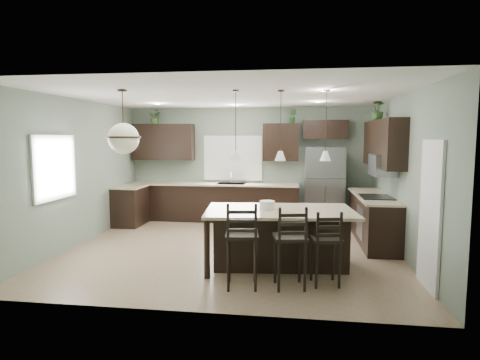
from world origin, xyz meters
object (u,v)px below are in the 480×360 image
kitchen_island (279,238)px  bar_stool_left (242,245)px  plant_back_left (155,117)px  bar_stool_center (290,247)px  bar_stool_right (325,247)px  refrigerator (324,186)px  serving_dish (267,205)px

kitchen_island → bar_stool_left: (-0.48, -0.97, 0.14)m
plant_back_left → bar_stool_center: bearing=-51.8°
kitchen_island → bar_stool_right: bearing=-52.9°
refrigerator → bar_stool_center: refrigerator is taller
bar_stool_right → plant_back_left: plant_back_left is taller
refrigerator → bar_stool_left: (-1.39, -4.15, -0.32)m
refrigerator → serving_dish: 3.39m
serving_dish → plant_back_left: (-3.05, 3.47, 1.59)m
serving_dish → bar_stool_right: size_ratio=0.22×
bar_stool_center → refrigerator: bearing=68.8°
serving_dish → plant_back_left: plant_back_left is taller
kitchen_island → bar_stool_left: size_ratio=1.94×
plant_back_left → serving_dish: bearing=-48.6°
refrigerator → plant_back_left: bearing=176.3°
refrigerator → bar_stool_center: 4.16m
bar_stool_right → plant_back_left: 6.08m
bar_stool_left → plant_back_left: 5.58m
bar_stool_center → kitchen_island: bearing=90.0°
refrigerator → bar_stool_right: size_ratio=1.72×
plant_back_left → refrigerator: bearing=-3.7°
kitchen_island → serving_dish: 0.57m
refrigerator → bar_stool_center: size_ratio=1.59×
kitchen_island → plant_back_left: 5.19m
kitchen_island → plant_back_left: bearing=127.7°
bar_stool_left → bar_stool_right: 1.18m
refrigerator → serving_dish: refrigerator is taller
serving_dish → plant_back_left: bearing=131.4°
serving_dish → bar_stool_left: bearing=-106.3°
bar_stool_center → bar_stool_right: (0.49, 0.18, -0.04)m
kitchen_island → refrigerator: bearing=68.4°
kitchen_island → bar_stool_right: bar_stool_right is taller
bar_stool_left → bar_stool_center: size_ratio=1.04×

